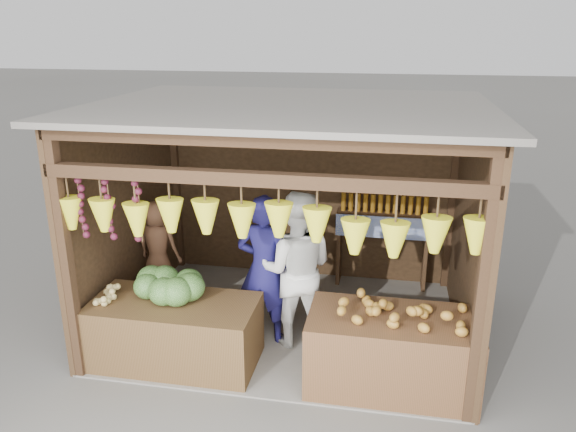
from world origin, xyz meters
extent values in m
plane|color=#514F49|center=(0.00, 0.00, 0.00)|extent=(80.00, 80.00, 0.00)
cube|color=slate|center=(0.00, 0.00, 0.01)|extent=(4.00, 3.00, 0.02)
cube|color=black|center=(0.00, 1.50, 1.30)|extent=(4.00, 0.06, 2.60)
cube|color=black|center=(-2.00, 0.00, 1.30)|extent=(0.06, 3.00, 2.60)
cube|color=black|center=(2.00, 0.00, 1.30)|extent=(0.06, 3.00, 2.60)
cube|color=#605B54|center=(0.00, 0.00, 2.63)|extent=(4.30, 3.30, 0.06)
cube|color=black|center=(-1.94, -1.44, 1.30)|extent=(0.11, 0.11, 2.60)
cube|color=black|center=(1.94, -1.44, 1.30)|extent=(0.11, 0.11, 2.60)
cube|color=black|center=(-1.94, 1.44, 1.30)|extent=(0.11, 0.11, 2.60)
cube|color=black|center=(1.94, 1.44, 1.30)|extent=(0.11, 0.11, 2.60)
cube|color=black|center=(0.00, -1.44, 2.20)|extent=(4.00, 0.12, 0.12)
cube|color=black|center=(0.00, -1.44, 2.54)|extent=(4.00, 0.12, 0.12)
cube|color=#382314|center=(1.05, 1.30, 1.05)|extent=(1.25, 0.30, 0.05)
cube|color=#382314|center=(0.47, 1.30, 0.53)|extent=(0.05, 0.28, 1.05)
cube|color=#382314|center=(1.64, 1.30, 0.53)|extent=(0.05, 0.28, 1.05)
cube|color=blue|center=(1.05, 1.14, 0.92)|extent=(1.25, 0.02, 0.30)
cube|color=#442E16|center=(-1.04, -1.03, 0.36)|extent=(1.74, 0.85, 0.71)
cube|color=#4D3419|center=(1.22, -1.05, 0.39)|extent=(1.65, 0.85, 0.78)
cube|color=black|center=(-1.66, 0.06, 0.15)|extent=(0.32, 0.32, 0.30)
imported|color=#16134A|center=(-0.21, -0.38, 0.87)|extent=(0.68, 0.49, 1.74)
imported|color=white|center=(0.15, -0.37, 0.90)|extent=(0.92, 0.74, 1.80)
imported|color=brown|center=(-1.66, 0.06, 0.88)|extent=(0.63, 0.47, 1.16)
camera|label=1|loc=(1.11, -5.97, 3.43)|focal=35.00mm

